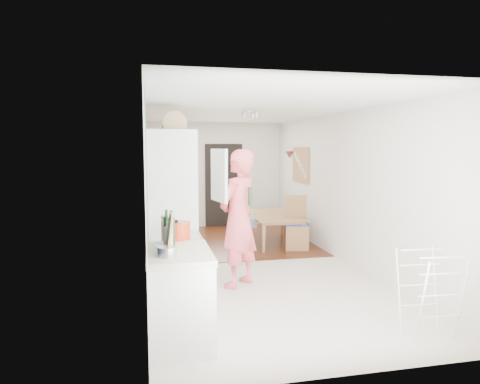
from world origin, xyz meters
name	(u,v)px	position (x,y,z in m)	size (l,w,h in m)	color
room_shell	(249,189)	(0.00, 0.00, 1.25)	(3.20, 7.00, 2.50)	silver
floor	(249,265)	(0.00, 0.00, 0.00)	(3.20, 7.00, 0.01)	silver
wood_floor_overlay	(228,241)	(0.00, 1.85, 0.01)	(3.20, 3.30, 0.01)	#5B2A15
sage_wall_panel	(146,154)	(-1.59, -2.00, 1.85)	(0.02, 3.00, 1.30)	slate
tile_splashback	(148,228)	(-1.59, -2.55, 1.15)	(0.02, 1.90, 0.50)	black
doorway_recess	(224,185)	(0.20, 3.48, 1.00)	(0.90, 0.04, 2.00)	black
base_cabinet	(179,299)	(-1.30, -2.55, 0.43)	(0.60, 0.90, 0.86)	white
worktop	(179,254)	(-1.30, -2.55, 0.89)	(0.62, 0.92, 0.06)	silver
range_cooker	(175,276)	(-1.30, -1.80, 0.44)	(0.60, 0.60, 0.88)	white
cooker_top	(174,237)	(-1.30, -1.80, 0.90)	(0.60, 0.60, 0.04)	#B4B5B6
fridge_housing	(172,209)	(-1.27, -0.78, 1.07)	(0.66, 0.66, 2.15)	white
fridge_door	(219,175)	(-0.66, -1.08, 1.55)	(0.56, 0.04, 0.70)	white
fridge_interior	(194,174)	(-0.96, -0.78, 1.55)	(0.02, 0.52, 0.66)	white
pinboard	(301,165)	(1.58, 1.90, 1.55)	(0.03, 0.90, 0.70)	tan
pinboard_frame	(300,165)	(1.57, 1.90, 1.55)	(0.01, 0.94, 0.74)	olive
wall_sconce	(289,155)	(1.54, 2.55, 1.75)	(0.18, 0.18, 0.16)	maroon
person	(238,206)	(-0.38, -0.98, 1.12)	(0.82, 0.54, 2.23)	#F65D62
dining_table	(275,231)	(0.89, 1.44, 0.25)	(1.42, 0.79, 0.50)	olive
dining_chair	(296,223)	(1.13, 0.87, 0.50)	(0.42, 0.42, 1.01)	olive
stool	(243,237)	(0.19, 1.26, 0.20)	(0.31, 0.31, 0.40)	olive
grey_drape	(245,222)	(0.21, 1.23, 0.49)	(0.41, 0.41, 0.18)	gray
drying_rack	(429,294)	(1.18, -2.97, 0.44)	(0.45, 0.41, 0.89)	white
bread_bin	(174,124)	(-1.22, -0.72, 2.24)	(0.34, 0.32, 0.18)	tan
red_casserole	(177,230)	(-1.28, -1.99, 1.01)	(0.31, 0.31, 0.18)	red
steel_pan	(167,251)	(-1.42, -2.75, 0.97)	(0.18, 0.18, 0.09)	#B4B5B6
held_bottle	(250,196)	(-0.25, -1.14, 1.27)	(0.05, 0.05, 0.25)	#193C1C
bottle_a	(172,232)	(-1.36, -2.36, 1.07)	(0.07, 0.07, 0.30)	#193C1C
bottle_b	(167,230)	(-1.40, -2.23, 1.06)	(0.07, 0.07, 0.29)	#193C1C
bottle_c	(168,237)	(-1.39, -2.41, 1.03)	(0.09, 0.09, 0.21)	silver
pepper_mill_front	(170,235)	(-1.36, -2.25, 1.02)	(0.06, 0.06, 0.20)	tan
pepper_mill_back	(164,230)	(-1.42, -2.02, 1.03)	(0.06, 0.06, 0.21)	tan
chopping_boards	(169,233)	(-1.39, -2.63, 1.11)	(0.04, 0.28, 0.38)	tan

